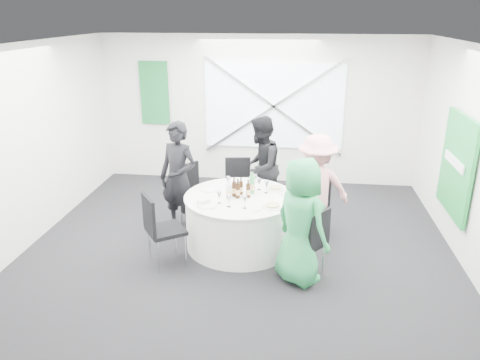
# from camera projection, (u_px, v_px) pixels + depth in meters

# --- Properties ---
(floor) EXTENTS (6.00, 6.00, 0.00)m
(floor) POSITION_uv_depth(u_px,v_px,m) (238.00, 251.00, 6.58)
(floor) COLOR black
(floor) RESTS_ON ground
(ceiling) EXTENTS (6.00, 6.00, 0.00)m
(ceiling) POSITION_uv_depth(u_px,v_px,m) (238.00, 45.00, 5.62)
(ceiling) COLOR white
(ceiling) RESTS_ON wall_back
(wall_back) EXTENTS (6.00, 0.00, 6.00)m
(wall_back) POSITION_uv_depth(u_px,v_px,m) (258.00, 110.00, 8.90)
(wall_back) COLOR silver
(wall_back) RESTS_ON floor
(wall_front) EXTENTS (6.00, 0.00, 6.00)m
(wall_front) POSITION_uv_depth(u_px,v_px,m) (184.00, 280.00, 3.30)
(wall_front) COLOR silver
(wall_front) RESTS_ON floor
(wall_left) EXTENTS (0.00, 6.00, 6.00)m
(wall_left) POSITION_uv_depth(u_px,v_px,m) (23.00, 149.00, 6.45)
(wall_left) COLOR silver
(wall_left) RESTS_ON floor
(wall_right) EXTENTS (0.00, 6.00, 6.00)m
(wall_right) POSITION_uv_depth(u_px,v_px,m) (479.00, 165.00, 5.75)
(wall_right) COLOR silver
(wall_right) RESTS_ON floor
(window_panel) EXTENTS (2.60, 0.03, 1.60)m
(window_panel) POSITION_uv_depth(u_px,v_px,m) (274.00, 106.00, 8.79)
(window_panel) COLOR white
(window_panel) RESTS_ON wall_back
(window_brace_a) EXTENTS (2.63, 0.05, 1.84)m
(window_brace_a) POSITION_uv_depth(u_px,v_px,m) (274.00, 106.00, 8.75)
(window_brace_a) COLOR silver
(window_brace_a) RESTS_ON window_panel
(window_brace_b) EXTENTS (2.63, 0.05, 1.84)m
(window_brace_b) POSITION_uv_depth(u_px,v_px,m) (274.00, 106.00, 8.75)
(window_brace_b) COLOR silver
(window_brace_b) RESTS_ON window_panel
(green_banner) EXTENTS (0.55, 0.04, 1.20)m
(green_banner) POSITION_uv_depth(u_px,v_px,m) (154.00, 93.00, 8.98)
(green_banner) COLOR #125B26
(green_banner) RESTS_ON wall_back
(green_sign) EXTENTS (0.05, 1.20, 1.40)m
(green_sign) POSITION_uv_depth(u_px,v_px,m) (457.00, 165.00, 6.39)
(green_sign) COLOR #198C36
(green_sign) RESTS_ON wall_right
(banquet_table) EXTENTS (1.56, 1.56, 0.76)m
(banquet_table) POSITION_uv_depth(u_px,v_px,m) (240.00, 221.00, 6.64)
(banquet_table) COLOR silver
(banquet_table) RESTS_ON floor
(chair_back) EXTENTS (0.49, 0.50, 0.95)m
(chair_back) POSITION_uv_depth(u_px,v_px,m) (238.00, 183.00, 7.59)
(chair_back) COLOR black
(chair_back) RESTS_ON floor
(chair_back_left) EXTENTS (0.61, 0.61, 0.95)m
(chair_back_left) POSITION_uv_depth(u_px,v_px,m) (193.00, 189.00, 7.33)
(chair_back_left) COLOR black
(chair_back_left) RESTS_ON floor
(chair_back_right) EXTENTS (0.55, 0.55, 0.88)m
(chair_back_right) POSITION_uv_depth(u_px,v_px,m) (316.00, 199.00, 7.05)
(chair_back_right) COLOR black
(chair_back_right) RESTS_ON floor
(chair_front_right) EXTENTS (0.59, 0.59, 0.93)m
(chair_front_right) POSITION_uv_depth(u_px,v_px,m) (311.00, 238.00, 5.78)
(chair_front_right) COLOR black
(chair_front_right) RESTS_ON floor
(chair_front_left) EXTENTS (0.63, 0.63, 0.99)m
(chair_front_left) POSITION_uv_depth(u_px,v_px,m) (159.00, 225.00, 6.04)
(chair_front_left) COLOR black
(chair_front_left) RESTS_ON floor
(person_man_back_left) EXTENTS (0.73, 0.60, 1.70)m
(person_man_back_left) POSITION_uv_depth(u_px,v_px,m) (178.00, 178.00, 6.94)
(person_man_back_left) COLOR black
(person_man_back_left) RESTS_ON floor
(person_man_back) EXTENTS (0.57, 0.87, 1.65)m
(person_man_back) POSITION_uv_depth(u_px,v_px,m) (260.00, 167.00, 7.50)
(person_man_back) COLOR black
(person_man_back) RESTS_ON floor
(person_woman_pink) EXTENTS (1.12, 0.78, 1.59)m
(person_woman_pink) POSITION_uv_depth(u_px,v_px,m) (316.00, 188.00, 6.71)
(person_woman_pink) COLOR pink
(person_woman_pink) RESTS_ON floor
(person_woman_green) EXTENTS (0.91, 0.91, 1.60)m
(person_woman_green) POSITION_uv_depth(u_px,v_px,m) (301.00, 222.00, 5.63)
(person_woman_green) COLOR #299751
(person_woman_green) RESTS_ON floor
(plate_back) EXTENTS (0.29, 0.29, 0.01)m
(plate_back) POSITION_uv_depth(u_px,v_px,m) (246.00, 182.00, 7.03)
(plate_back) COLOR white
(plate_back) RESTS_ON banquet_table
(plate_back_left) EXTENTS (0.29, 0.29, 0.01)m
(plate_back_left) POSITION_uv_depth(u_px,v_px,m) (210.00, 189.00, 6.76)
(plate_back_left) COLOR white
(plate_back_left) RESTS_ON banquet_table
(plate_back_right) EXTENTS (0.25, 0.25, 0.04)m
(plate_back_right) POSITION_uv_depth(u_px,v_px,m) (275.00, 188.00, 6.75)
(plate_back_right) COLOR white
(plate_back_right) RESTS_ON banquet_table
(plate_front_right) EXTENTS (0.28, 0.28, 0.04)m
(plate_front_right) POSITION_uv_depth(u_px,v_px,m) (273.00, 206.00, 6.14)
(plate_front_right) COLOR white
(plate_front_right) RESTS_ON banquet_table
(plate_front_left) EXTENTS (0.27, 0.27, 0.01)m
(plate_front_left) POSITION_uv_depth(u_px,v_px,m) (207.00, 205.00, 6.19)
(plate_front_left) COLOR white
(plate_front_left) RESTS_ON banquet_table
(napkin) EXTENTS (0.20, 0.19, 0.05)m
(napkin) POSITION_uv_depth(u_px,v_px,m) (204.00, 201.00, 6.25)
(napkin) COLOR silver
(napkin) RESTS_ON plate_front_left
(beer_bottle_a) EXTENTS (0.06, 0.06, 0.27)m
(beer_bottle_a) POSITION_uv_depth(u_px,v_px,m) (234.00, 189.00, 6.47)
(beer_bottle_a) COLOR #371D0A
(beer_bottle_a) RESTS_ON banquet_table
(beer_bottle_b) EXTENTS (0.06, 0.06, 0.25)m
(beer_bottle_b) POSITION_uv_depth(u_px,v_px,m) (241.00, 188.00, 6.55)
(beer_bottle_b) COLOR #371D0A
(beer_bottle_b) RESTS_ON banquet_table
(beer_bottle_c) EXTENTS (0.06, 0.06, 0.26)m
(beer_bottle_c) POSITION_uv_depth(u_px,v_px,m) (248.00, 191.00, 6.43)
(beer_bottle_c) COLOR #371D0A
(beer_bottle_c) RESTS_ON banquet_table
(beer_bottle_d) EXTENTS (0.06, 0.06, 0.28)m
(beer_bottle_d) POSITION_uv_depth(u_px,v_px,m) (238.00, 191.00, 6.41)
(beer_bottle_d) COLOR #371D0A
(beer_bottle_d) RESTS_ON banquet_table
(green_water_bottle) EXTENTS (0.08, 0.08, 0.31)m
(green_water_bottle) POSITION_uv_depth(u_px,v_px,m) (252.00, 185.00, 6.57)
(green_water_bottle) COLOR green
(green_water_bottle) RESTS_ON banquet_table
(clear_water_bottle) EXTENTS (0.08, 0.08, 0.27)m
(clear_water_bottle) POSITION_uv_depth(u_px,v_px,m) (229.00, 191.00, 6.39)
(clear_water_bottle) COLOR silver
(clear_water_bottle) RESTS_ON banquet_table
(wine_glass_a) EXTENTS (0.07, 0.07, 0.17)m
(wine_glass_a) POSITION_uv_depth(u_px,v_px,m) (228.00, 180.00, 6.77)
(wine_glass_a) COLOR white
(wine_glass_a) RESTS_ON banquet_table
(wine_glass_b) EXTENTS (0.07, 0.07, 0.17)m
(wine_glass_b) POSITION_uv_depth(u_px,v_px,m) (245.00, 199.00, 6.07)
(wine_glass_b) COLOR white
(wine_glass_b) RESTS_ON banquet_table
(wine_glass_c) EXTENTS (0.07, 0.07, 0.17)m
(wine_glass_c) POSITION_uv_depth(u_px,v_px,m) (254.00, 179.00, 6.79)
(wine_glass_c) COLOR white
(wine_glass_c) RESTS_ON banquet_table
(wine_glass_d) EXTENTS (0.07, 0.07, 0.17)m
(wine_glass_d) POSITION_uv_depth(u_px,v_px,m) (219.00, 195.00, 6.22)
(wine_glass_d) COLOR white
(wine_glass_d) RESTS_ON banquet_table
(wine_glass_e) EXTENTS (0.07, 0.07, 0.17)m
(wine_glass_e) POSITION_uv_depth(u_px,v_px,m) (259.00, 182.00, 6.70)
(wine_glass_e) COLOR white
(wine_glass_e) RESTS_ON banquet_table
(wine_glass_f) EXTENTS (0.07, 0.07, 0.17)m
(wine_glass_f) POSITION_uv_depth(u_px,v_px,m) (266.00, 185.00, 6.58)
(wine_glass_f) COLOR white
(wine_glass_f) RESTS_ON banquet_table
(wine_glass_g) EXTENTS (0.07, 0.07, 0.17)m
(wine_glass_g) POSITION_uv_depth(u_px,v_px,m) (229.00, 198.00, 6.11)
(wine_glass_g) COLOR white
(wine_glass_g) RESTS_ON banquet_table
(fork_a) EXTENTS (0.09, 0.14, 0.01)m
(fork_a) POSITION_uv_depth(u_px,v_px,m) (281.00, 195.00, 6.55)
(fork_a) COLOR silver
(fork_a) RESTS_ON banquet_table
(knife_a) EXTENTS (0.08, 0.14, 0.01)m
(knife_a) POSITION_uv_depth(u_px,v_px,m) (272.00, 187.00, 6.82)
(knife_a) COLOR silver
(knife_a) RESTS_ON banquet_table
(fork_b) EXTENTS (0.12, 0.12, 0.01)m
(fork_b) POSITION_uv_depth(u_px,v_px,m) (200.00, 202.00, 6.31)
(fork_b) COLOR silver
(fork_b) RESTS_ON banquet_table
(knife_b) EXTENTS (0.11, 0.12, 0.01)m
(knife_b) POSITION_uv_depth(u_px,v_px,m) (212.00, 209.00, 6.09)
(knife_b) COLOR silver
(knife_b) RESTS_ON banquet_table
(fork_c) EXTENTS (0.11, 0.12, 0.01)m
(fork_c) POSITION_uv_depth(u_px,v_px,m) (257.00, 211.00, 6.01)
(fork_c) COLOR silver
(fork_c) RESTS_ON banquet_table
(knife_c) EXTENTS (0.11, 0.12, 0.01)m
(knife_c) POSITION_uv_depth(u_px,v_px,m) (276.00, 205.00, 6.20)
(knife_c) COLOR silver
(knife_c) RESTS_ON banquet_table
(fork_d) EXTENTS (0.15, 0.03, 0.01)m
(fork_d) POSITION_uv_depth(u_px,v_px,m) (253.00, 182.00, 7.01)
(fork_d) COLOR silver
(fork_d) RESTS_ON banquet_table
(knife_d) EXTENTS (0.15, 0.03, 0.01)m
(knife_d) POSITION_uv_depth(u_px,v_px,m) (237.00, 182.00, 7.04)
(knife_d) COLOR silver
(knife_d) RESTS_ON banquet_table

